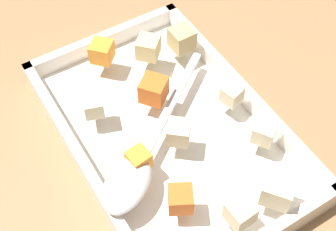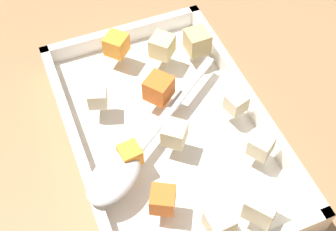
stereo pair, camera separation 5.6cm
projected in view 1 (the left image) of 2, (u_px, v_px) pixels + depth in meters
ground_plane at (188, 144)px, 0.59m from camera, size 4.00×4.00×0.00m
baking_dish at (168, 134)px, 0.59m from camera, size 0.36×0.23×0.04m
carrot_chunk_center at (102, 52)px, 0.62m from camera, size 0.04×0.04×0.03m
carrot_chunk_front_center at (154, 90)px, 0.58m from camera, size 0.04×0.04×0.03m
carrot_chunk_corner_sw at (139, 159)px, 0.52m from camera, size 0.03×0.03×0.02m
carrot_chunk_rim_edge at (181, 199)px, 0.49m from camera, size 0.03×0.03×0.03m
potato_chunk_near_spoon at (182, 39)px, 0.63m from camera, size 0.03×0.03×0.03m
potato_chunk_corner_ne at (278, 190)px, 0.49m from camera, size 0.04×0.04×0.03m
potato_chunk_far_right at (94, 106)px, 0.56m from camera, size 0.03×0.03×0.02m
potato_chunk_near_left at (264, 132)px, 0.54m from camera, size 0.03×0.03×0.02m
potato_chunk_heap_top at (178, 132)px, 0.54m from camera, size 0.04×0.04×0.03m
potato_chunk_heap_side at (148, 47)px, 0.62m from camera, size 0.04×0.04×0.03m
potato_chunk_mid_right at (232, 94)px, 0.58m from camera, size 0.03×0.03×0.02m
potato_chunk_corner_se at (240, 213)px, 0.48m from camera, size 0.03×0.03×0.03m
serving_spoon at (132, 174)px, 0.51m from camera, size 0.17×0.22×0.02m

